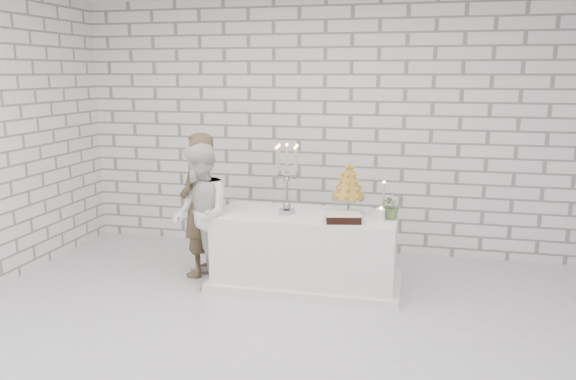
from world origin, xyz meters
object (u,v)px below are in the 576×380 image
at_px(cake_table, 306,249).
at_px(bride, 200,215).
at_px(candelabra, 287,179).
at_px(groom, 198,205).
at_px(croquembouche, 348,188).

bearing_deg(cake_table, bride, -168.58).
distance_m(bride, candelabra, 0.96).
relative_size(cake_table, groom, 1.18).
xyz_separation_m(cake_table, bride, (-1.05, -0.21, 0.35)).
xyz_separation_m(cake_table, candelabra, (-0.19, -0.04, 0.73)).
relative_size(bride, croquembouche, 2.74).
relative_size(groom, bride, 1.05).
distance_m(candelabra, croquembouche, 0.62).
distance_m(cake_table, croquembouche, 0.77).
height_order(groom, bride, groom).
distance_m(groom, candelabra, 1.05).
bearing_deg(cake_table, candelabra, -169.28).
xyz_separation_m(bride, croquembouche, (1.46, 0.31, 0.29)).
bearing_deg(croquembouche, cake_table, -166.49).
bearing_deg(cake_table, croquembouche, 13.51).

